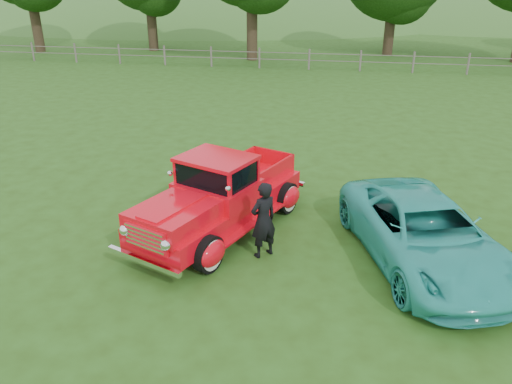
# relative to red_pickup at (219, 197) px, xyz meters

# --- Properties ---
(ground) EXTENTS (140.00, 140.00, 0.00)m
(ground) POSITION_rel_red_pickup_xyz_m (0.40, -1.41, -0.80)
(ground) COLOR #274813
(ground) RESTS_ON ground
(distant_hills) EXTENTS (116.00, 60.00, 18.00)m
(distant_hills) POSITION_rel_red_pickup_xyz_m (-3.69, 58.05, -5.34)
(distant_hills) COLOR #2E6123
(distant_hills) RESTS_ON ground
(fence_line) EXTENTS (48.00, 0.12, 1.20)m
(fence_line) POSITION_rel_red_pickup_xyz_m (0.40, 20.59, -0.19)
(fence_line) COLOR #675E57
(fence_line) RESTS_ON ground
(red_pickup) EXTENTS (3.55, 5.27, 1.78)m
(red_pickup) POSITION_rel_red_pickup_xyz_m (0.00, 0.00, 0.00)
(red_pickup) COLOR black
(red_pickup) RESTS_ON ground
(teal_sedan) EXTENTS (3.62, 5.22, 1.32)m
(teal_sedan) POSITION_rel_red_pickup_xyz_m (4.33, -0.66, -0.13)
(teal_sedan) COLOR teal
(teal_sedan) RESTS_ON ground
(man) EXTENTS (0.70, 0.69, 1.63)m
(man) POSITION_rel_red_pickup_xyz_m (1.15, -0.95, 0.02)
(man) COLOR black
(man) RESTS_ON ground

